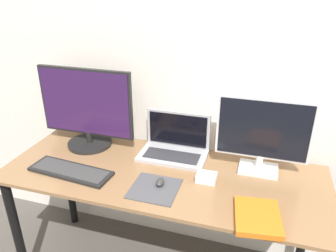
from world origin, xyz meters
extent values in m
cube|color=silver|center=(0.00, 0.69, 1.25)|extent=(7.00, 0.05, 2.50)
cube|color=olive|center=(0.00, 0.31, 0.70)|extent=(1.62, 0.62, 0.02)
cylinder|color=black|center=(-0.76, 0.05, 0.35)|extent=(0.05, 0.05, 0.69)
cylinder|color=black|center=(-0.76, 0.57, 0.35)|extent=(0.05, 0.05, 0.69)
cylinder|color=black|center=(0.76, 0.57, 0.35)|extent=(0.05, 0.05, 0.69)
cylinder|color=black|center=(-0.50, 0.47, 0.72)|extent=(0.25, 0.25, 0.02)
cylinder|color=black|center=(-0.50, 0.47, 0.76)|extent=(0.04, 0.04, 0.06)
cube|color=black|center=(-0.50, 0.48, 0.98)|extent=(0.55, 0.02, 0.38)
cube|color=#331947|center=(-0.50, 0.46, 0.98)|extent=(0.53, 0.01, 0.36)
cube|color=silver|center=(0.46, 0.47, 0.72)|extent=(0.19, 0.13, 0.02)
cylinder|color=silver|center=(0.46, 0.47, 0.77)|extent=(0.04, 0.04, 0.07)
cube|color=silver|center=(0.46, 0.48, 0.95)|extent=(0.45, 0.02, 0.31)
cube|color=black|center=(0.46, 0.46, 0.95)|extent=(0.42, 0.01, 0.29)
cube|color=#ADADB2|center=(0.01, 0.47, 0.72)|extent=(0.36, 0.21, 0.02)
cube|color=#2D2D33|center=(0.01, 0.46, 0.73)|extent=(0.30, 0.12, 0.00)
cube|color=#ADADB2|center=(0.01, 0.58, 0.83)|extent=(0.36, 0.01, 0.21)
cube|color=black|center=(0.01, 0.57, 0.83)|extent=(0.33, 0.00, 0.18)
cube|color=black|center=(-0.44, 0.18, 0.72)|extent=(0.44, 0.18, 0.02)
cube|color=#383838|center=(-0.44, 0.18, 0.73)|extent=(0.40, 0.15, 0.00)
cube|color=#47474C|center=(0.01, 0.17, 0.71)|extent=(0.22, 0.22, 0.00)
ellipsoid|color=#333333|center=(0.02, 0.20, 0.73)|extent=(0.04, 0.06, 0.03)
cube|color=orange|center=(0.48, 0.09, 0.72)|extent=(0.21, 0.25, 0.02)
cube|color=white|center=(0.48, 0.09, 0.72)|extent=(0.20, 0.24, 0.02)
cube|color=white|center=(0.22, 0.30, 0.73)|extent=(0.10, 0.07, 0.04)
camera|label=1|loc=(0.44, -1.02, 1.62)|focal=35.00mm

